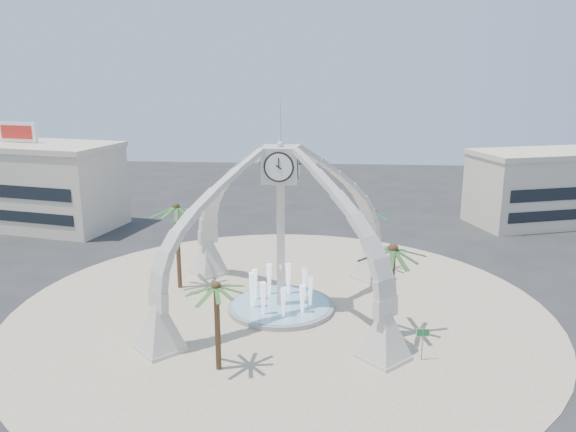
# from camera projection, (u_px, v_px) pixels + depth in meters

# --- Properties ---
(ground) EXTENTS (140.00, 140.00, 0.00)m
(ground) POSITION_uv_depth(u_px,v_px,m) (281.00, 309.00, 42.29)
(ground) COLOR #282828
(ground) RESTS_ON ground
(plaza) EXTENTS (40.00, 40.00, 0.06)m
(plaza) POSITION_uv_depth(u_px,v_px,m) (281.00, 309.00, 42.28)
(plaza) COLOR beige
(plaza) RESTS_ON ground
(clock_tower) EXTENTS (17.94, 17.94, 16.30)m
(clock_tower) POSITION_uv_depth(u_px,v_px,m) (281.00, 226.00, 40.68)
(clock_tower) COLOR beige
(clock_tower) RESTS_ON ground
(fountain) EXTENTS (8.00, 8.00, 3.62)m
(fountain) POSITION_uv_depth(u_px,v_px,m) (281.00, 306.00, 42.22)
(fountain) COLOR gray
(fountain) RESTS_ON ground
(building_nw) EXTENTS (23.75, 13.73, 11.90)m
(building_nw) POSITION_uv_depth(u_px,v_px,m) (24.00, 184.00, 64.89)
(building_nw) COLOR beige
(building_nw) RESTS_ON ground
(building_ne) EXTENTS (21.87, 14.17, 8.60)m
(building_ne) POSITION_uv_depth(u_px,v_px,m) (557.00, 187.00, 65.85)
(building_ne) COLOR beige
(building_ne) RESTS_ON ground
(palm_east) EXTENTS (5.63, 5.63, 7.02)m
(palm_east) POSITION_uv_depth(u_px,v_px,m) (393.00, 250.00, 36.52)
(palm_east) COLOR brown
(palm_east) RESTS_ON ground
(palm_west) EXTENTS (4.42, 4.42, 7.70)m
(palm_west) POSITION_uv_depth(u_px,v_px,m) (176.00, 208.00, 44.77)
(palm_west) COLOR brown
(palm_west) RESTS_ON ground
(palm_north) EXTENTS (3.52, 3.52, 6.11)m
(palm_north) POSITION_uv_depth(u_px,v_px,m) (373.00, 212.00, 49.33)
(palm_north) COLOR brown
(palm_north) RESTS_ON ground
(palm_south) EXTENTS (3.84, 3.84, 6.03)m
(palm_south) POSITION_uv_depth(u_px,v_px,m) (216.00, 287.00, 32.40)
(palm_south) COLOR brown
(palm_south) RESTS_ON ground
(street_sign) EXTENTS (0.84, 0.09, 2.28)m
(street_sign) POSITION_uv_depth(u_px,v_px,m) (423.00, 337.00, 34.33)
(street_sign) COLOR slate
(street_sign) RESTS_ON ground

